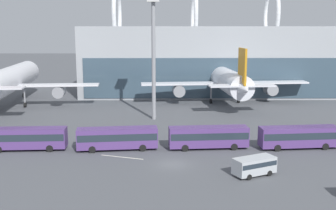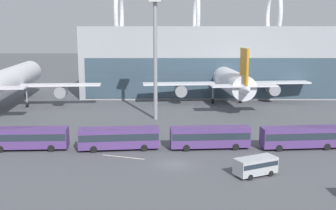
{
  "view_description": "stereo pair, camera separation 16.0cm",
  "coord_description": "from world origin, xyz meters",
  "px_view_note": "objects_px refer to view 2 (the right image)",
  "views": [
    {
      "loc": [
        -0.97,
        -52.23,
        17.76
      ],
      "look_at": [
        -0.52,
        20.29,
        4.0
      ],
      "focal_mm": 45.0,
      "sensor_mm": 36.0,
      "label": 1
    },
    {
      "loc": [
        -0.81,
        -52.23,
        17.76
      ],
      "look_at": [
        -0.52,
        20.29,
        4.0
      ],
      "focal_mm": 45.0,
      "sensor_mm": 36.0,
      "label": 2
    }
  ],
  "objects_px": {
    "shuttle_bus_4": "(299,136)",
    "shuttle_bus_3": "(208,136)",
    "shuttle_bus_2": "(117,137)",
    "service_van_foreground": "(254,165)",
    "airliner_at_gate_far": "(225,79)",
    "shuttle_bus_1": "(26,137)",
    "airliner_at_gate_near": "(8,81)",
    "floodlight_mast": "(154,51)"
  },
  "relations": [
    {
      "from": "shuttle_bus_1",
      "to": "shuttle_bus_4",
      "type": "distance_m",
      "value": 39.64
    },
    {
      "from": "floodlight_mast",
      "to": "airliner_at_gate_far",
      "type": "bearing_deg",
      "value": 48.19
    },
    {
      "from": "airliner_at_gate_near",
      "to": "service_van_foreground",
      "type": "bearing_deg",
      "value": -138.43
    },
    {
      "from": "airliner_at_gate_near",
      "to": "shuttle_bus_1",
      "type": "relative_size",
      "value": 3.51
    },
    {
      "from": "airliner_at_gate_far",
      "to": "service_van_foreground",
      "type": "height_order",
      "value": "airliner_at_gate_far"
    },
    {
      "from": "airliner_at_gate_far",
      "to": "shuttle_bus_4",
      "type": "distance_m",
      "value": 38.06
    },
    {
      "from": "airliner_at_gate_near",
      "to": "floodlight_mast",
      "type": "relative_size",
      "value": 1.82
    },
    {
      "from": "shuttle_bus_1",
      "to": "service_van_foreground",
      "type": "height_order",
      "value": "shuttle_bus_1"
    },
    {
      "from": "shuttle_bus_4",
      "to": "airliner_at_gate_far",
      "type": "bearing_deg",
      "value": 93.34
    },
    {
      "from": "floodlight_mast",
      "to": "shuttle_bus_4",
      "type": "bearing_deg",
      "value": -42.19
    },
    {
      "from": "shuttle_bus_1",
      "to": "service_van_foreground",
      "type": "bearing_deg",
      "value": -22.18
    },
    {
      "from": "shuttle_bus_4",
      "to": "service_van_foreground",
      "type": "xyz_separation_m",
      "value": [
        -8.84,
        -11.26,
        -0.58
      ]
    },
    {
      "from": "shuttle_bus_2",
      "to": "service_van_foreground",
      "type": "relative_size",
      "value": 2.1
    },
    {
      "from": "shuttle_bus_1",
      "to": "shuttle_bus_2",
      "type": "xyz_separation_m",
      "value": [
        13.21,
        0.02,
        0.0
      ]
    },
    {
      "from": "floodlight_mast",
      "to": "shuttle_bus_3",
      "type": "bearing_deg",
      "value": -66.67
    },
    {
      "from": "shuttle_bus_2",
      "to": "shuttle_bus_4",
      "type": "distance_m",
      "value": 26.43
    },
    {
      "from": "shuttle_bus_4",
      "to": "shuttle_bus_3",
      "type": "bearing_deg",
      "value": 174.57
    },
    {
      "from": "shuttle_bus_1",
      "to": "shuttle_bus_3",
      "type": "height_order",
      "value": "same"
    },
    {
      "from": "shuttle_bus_1",
      "to": "shuttle_bus_3",
      "type": "distance_m",
      "value": 26.43
    },
    {
      "from": "airliner_at_gate_far",
      "to": "shuttle_bus_1",
      "type": "height_order",
      "value": "airliner_at_gate_far"
    },
    {
      "from": "shuttle_bus_1",
      "to": "floodlight_mast",
      "type": "xyz_separation_m",
      "value": [
        17.94,
        20.25,
        11.23
      ]
    },
    {
      "from": "airliner_at_gate_far",
      "to": "shuttle_bus_2",
      "type": "height_order",
      "value": "airliner_at_gate_far"
    },
    {
      "from": "service_van_foreground",
      "to": "floodlight_mast",
      "type": "relative_size",
      "value": 0.25
    },
    {
      "from": "shuttle_bus_1",
      "to": "service_van_foreground",
      "type": "relative_size",
      "value": 2.09
    },
    {
      "from": "shuttle_bus_1",
      "to": "shuttle_bus_3",
      "type": "relative_size",
      "value": 1.0
    },
    {
      "from": "shuttle_bus_1",
      "to": "shuttle_bus_4",
      "type": "bearing_deg",
      "value": -2.21
    },
    {
      "from": "shuttle_bus_4",
      "to": "service_van_foreground",
      "type": "relative_size",
      "value": 2.1
    },
    {
      "from": "airliner_at_gate_near",
      "to": "shuttle_bus_2",
      "type": "distance_m",
      "value": 43.31
    },
    {
      "from": "floodlight_mast",
      "to": "shuttle_bus_2",
      "type": "bearing_deg",
      "value": -103.15
    },
    {
      "from": "service_van_foreground",
      "to": "floodlight_mast",
      "type": "distance_m",
      "value": 35.52
    },
    {
      "from": "shuttle_bus_1",
      "to": "floodlight_mast",
      "type": "height_order",
      "value": "floodlight_mast"
    },
    {
      "from": "airliner_at_gate_near",
      "to": "shuttle_bus_3",
      "type": "xyz_separation_m",
      "value": [
        40.88,
        -32.55,
        -3.92
      ]
    },
    {
      "from": "airliner_at_gate_near",
      "to": "shuttle_bus_3",
      "type": "relative_size",
      "value": 3.5
    },
    {
      "from": "airliner_at_gate_near",
      "to": "shuttle_bus_2",
      "type": "height_order",
      "value": "airliner_at_gate_near"
    },
    {
      "from": "shuttle_bus_4",
      "to": "floodlight_mast",
      "type": "bearing_deg",
      "value": 132.34
    },
    {
      "from": "shuttle_bus_3",
      "to": "shuttle_bus_2",
      "type": "bearing_deg",
      "value": 177.92
    },
    {
      "from": "airliner_at_gate_near",
      "to": "shuttle_bus_1",
      "type": "height_order",
      "value": "airliner_at_gate_near"
    },
    {
      "from": "airliner_at_gate_far",
      "to": "service_van_foreground",
      "type": "relative_size",
      "value": 7.14
    },
    {
      "from": "shuttle_bus_3",
      "to": "shuttle_bus_4",
      "type": "xyz_separation_m",
      "value": [
        13.21,
        0.01,
        0.0
      ]
    },
    {
      "from": "shuttle_bus_3",
      "to": "shuttle_bus_4",
      "type": "distance_m",
      "value": 13.21
    },
    {
      "from": "shuttle_bus_3",
      "to": "floodlight_mast",
      "type": "distance_m",
      "value": 24.2
    },
    {
      "from": "shuttle_bus_4",
      "to": "floodlight_mast",
      "type": "height_order",
      "value": "floodlight_mast"
    }
  ]
}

